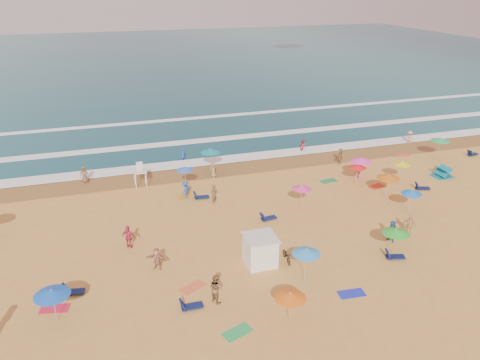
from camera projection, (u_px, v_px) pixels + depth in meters
name	position (u px, v px, depth m)	size (l,w,h in m)	color
ground	(267.00, 224.00, 37.84)	(220.00, 220.00, 0.00)	gold
ocean	(145.00, 61.00, 111.43)	(220.00, 140.00, 0.18)	#0C4756
wet_sand	(226.00, 169.00, 48.79)	(220.00, 220.00, 0.00)	olive
surf_foam	(206.00, 142.00, 56.48)	(200.00, 18.70, 0.05)	white
cabana	(260.00, 251.00, 32.33)	(2.00, 2.00, 2.00)	white
cabana_roof	(260.00, 238.00, 31.91)	(2.20, 2.20, 0.12)	silver
bicycle	(287.00, 256.00, 32.81)	(0.58, 1.65, 0.87)	black
lifeguard_stand	(140.00, 176.00, 44.35)	(1.20, 1.20, 2.10)	white
beach_umbrellas	(266.00, 200.00, 37.13)	(48.85, 27.89, 0.82)	gold
loungers	(335.00, 223.00, 37.65)	(43.76, 19.23, 0.34)	navy
towels	(287.00, 233.00, 36.52)	(46.81, 23.12, 0.03)	red
beachgoers	(262.00, 194.00, 41.29)	(48.76, 25.38, 2.13)	tan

